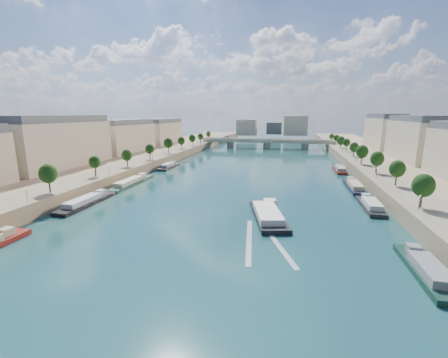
% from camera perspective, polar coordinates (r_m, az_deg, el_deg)
% --- Properties ---
extents(ground, '(700.00, 700.00, 0.00)m').
position_cam_1_polar(ground, '(141.98, 4.27, 0.31)').
color(ground, '#0D363B').
rests_on(ground, ground).
extents(quay_left, '(44.00, 520.00, 5.00)m').
position_cam_1_polar(quay_left, '(167.33, -20.94, 2.24)').
color(quay_left, '#9E8460').
rests_on(quay_left, ground).
extents(quay_right, '(44.00, 520.00, 5.00)m').
position_cam_1_polar(quay_right, '(149.66, 32.71, -0.04)').
color(quay_right, '#9E8460').
rests_on(quay_right, ground).
extents(pave_left, '(14.00, 520.00, 0.10)m').
position_cam_1_polar(pave_left, '(159.22, -16.48, 3.00)').
color(pave_left, gray).
rests_on(pave_left, quay_left).
extents(pave_right, '(14.00, 520.00, 0.10)m').
position_cam_1_polar(pave_right, '(144.62, 27.26, 1.22)').
color(pave_right, gray).
rests_on(pave_right, quay_right).
extents(trees_left, '(4.80, 268.80, 8.26)m').
position_cam_1_polar(trees_left, '(159.26, -15.62, 5.03)').
color(trees_left, '#382B1E').
rests_on(trees_left, ground).
extents(trees_right, '(4.80, 268.80, 8.26)m').
position_cam_1_polar(trees_right, '(152.91, 25.81, 3.96)').
color(trees_right, '#382B1E').
rests_on(trees_right, ground).
extents(lamps_left, '(0.36, 200.36, 4.28)m').
position_cam_1_polar(lamps_left, '(148.01, -16.86, 3.37)').
color(lamps_left, black).
rests_on(lamps_left, ground).
extents(lamps_right, '(0.36, 200.36, 4.28)m').
position_cam_1_polar(lamps_right, '(147.89, 25.21, 2.71)').
color(lamps_right, black).
rests_on(lamps_right, ground).
extents(buildings_left, '(16.00, 226.00, 23.20)m').
position_cam_1_polar(buildings_left, '(182.84, -22.66, 7.31)').
color(buildings_left, beige).
rests_on(buildings_left, ground).
extents(buildings_right, '(16.00, 226.00, 23.20)m').
position_cam_1_polar(buildings_right, '(163.76, 36.14, 5.41)').
color(buildings_right, beige).
rests_on(buildings_right, ground).
extents(skyline, '(79.00, 42.00, 22.00)m').
position_cam_1_polar(skyline, '(357.69, 9.95, 9.80)').
color(skyline, beige).
rests_on(skyline, ground).
extents(bridge, '(112.00, 12.00, 8.15)m').
position_cam_1_polar(bridge, '(262.86, 8.18, 6.90)').
color(bridge, '#C1B79E').
rests_on(bridge, ground).
extents(tour_barge, '(13.94, 28.01, 3.73)m').
position_cam_1_polar(tour_barge, '(88.18, 8.35, -6.68)').
color(tour_barge, black).
rests_on(tour_barge, ground).
extents(wake, '(13.74, 25.96, 0.04)m').
position_cam_1_polar(wake, '(73.09, 7.34, -11.60)').
color(wake, silver).
rests_on(wake, ground).
extents(moored_barges_left, '(5.00, 159.99, 3.60)m').
position_cam_1_polar(moored_barges_left, '(108.63, -24.99, -4.17)').
color(moored_barges_left, '#1A1C3A').
rests_on(moored_barges_left, ground).
extents(moored_barges_right, '(5.00, 156.44, 3.60)m').
position_cam_1_polar(moored_barges_right, '(101.85, 26.78, -5.39)').
color(moored_barges_right, black).
rests_on(moored_barges_right, ground).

